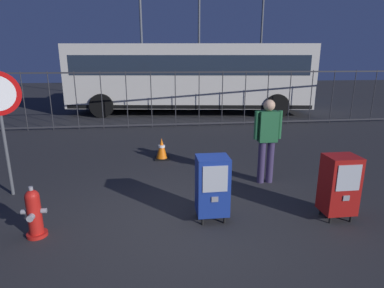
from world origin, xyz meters
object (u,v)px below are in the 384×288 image
newspaper_box_primary (339,184)px  street_light_near_right (140,12)px  pedestrian (267,137)px  street_light_near_left (261,37)px  fire_hydrant (34,213)px  newspaper_box_secondary (212,185)px  traffic_cone (162,149)px  bus_near (190,75)px  street_light_far_left (199,18)px  bus_far (207,72)px

newspaper_box_primary → street_light_near_right: bearing=102.6°
pedestrian → street_light_near_left: size_ratio=0.26×
street_light_near_left → street_light_near_right: bearing=-163.5°
fire_hydrant → newspaper_box_secondary: bearing=3.5°
newspaper_box_secondary → traffic_cone: newspaper_box_secondary is taller
bus_near → street_light_far_left: street_light_far_left is taller
pedestrian → street_light_near_right: size_ratio=0.19×
newspaper_box_secondary → street_light_far_left: (2.14, 15.87, 4.22)m
newspaper_box_secondary → street_light_near_right: street_light_near_right is taller
traffic_cone → bus_near: 7.09m
street_light_near_left → traffic_cone: bearing=-117.6°
fire_hydrant → bus_far: bus_far is taller
traffic_cone → bus_far: 10.81m
street_light_near_right → newspaper_box_primary: bearing=-77.4°
fire_hydrant → street_light_near_right: size_ratio=0.09×
newspaper_box_secondary → street_light_near_left: 18.15m
bus_near → pedestrian: bearing=-78.6°
newspaper_box_primary → newspaper_box_secondary: same height
fire_hydrant → street_light_far_left: bearing=73.8°
bus_far → street_light_near_right: size_ratio=1.23×
pedestrian → street_light_near_right: street_light_near_right is taller
bus_far → pedestrian: bearing=-98.4°
traffic_cone → street_light_near_left: 15.65m
newspaper_box_primary → street_light_far_left: size_ratio=0.12×
bus_near → newspaper_box_primary: bearing=-75.9°
fire_hydrant → pedestrian: 4.21m
bus_near → street_light_far_left: size_ratio=1.28×
newspaper_box_secondary → bus_far: 13.71m
newspaper_box_secondary → street_light_far_left: 16.56m
bus_near → street_light_far_left: bearing=85.7°
newspaper_box_primary → pedestrian: size_ratio=0.61×
fire_hydrant → newspaper_box_primary: size_ratio=0.73×
street_light_near_left → newspaper_box_secondary: bearing=-111.0°
bus_near → street_light_near_right: bearing=124.1°
pedestrian → street_light_far_left: (0.79, 14.49, 3.85)m
street_light_far_left → bus_near: bearing=-102.3°
pedestrian → bus_near: 8.62m
newspaper_box_primary → bus_far: size_ratio=0.10×
newspaper_box_primary → street_light_far_left: (0.21, 16.07, 4.22)m
fire_hydrant → street_light_far_left: street_light_far_left is taller
traffic_cone → bus_far: bearing=74.2°
pedestrian → bus_near: (-0.50, 8.57, 0.76)m
bus_near → street_light_near_right: street_light_near_right is taller
bus_far → street_light_near_left: bearing=33.6°
street_light_near_right → street_light_far_left: bearing=23.1°
pedestrian → street_light_near_right: 13.86m
newspaper_box_primary → pedestrian: bearing=110.2°
pedestrian → bus_near: bearing=93.4°
bus_near → bus_far: (1.42, 3.53, 0.00)m
fire_hydrant → bus_near: size_ratio=0.07×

